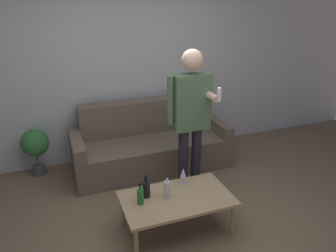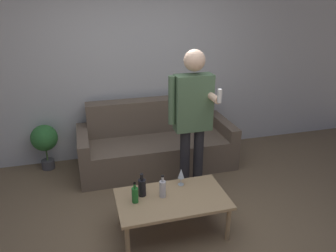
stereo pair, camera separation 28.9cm
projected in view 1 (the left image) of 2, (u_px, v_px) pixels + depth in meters
The scene contains 10 objects.
ground_plane at pixel (186, 244), 3.13m from camera, with size 16.00×16.00×0.00m, color #756047.
wall_back at pixel (127, 63), 4.46m from camera, with size 8.00×0.06×2.70m.
couch at pixel (150, 144), 4.49m from camera, with size 2.07×0.84×0.88m.
coffee_table at pixel (177, 201), 3.18m from camera, with size 1.07×0.62×0.39m.
bottle_orange at pixel (146, 188), 3.15m from camera, with size 0.08×0.08×0.24m.
bottle_green at pixel (140, 196), 3.04m from camera, with size 0.06×0.06×0.21m.
bottle_dark at pixel (167, 189), 3.14m from camera, with size 0.06×0.06×0.23m.
wine_glass_near at pixel (183, 173), 3.35m from camera, with size 0.07×0.07×0.18m.
person_standing_front at pixel (191, 113), 3.59m from camera, with size 0.48×0.43×1.70m.
potted_plant at pixel (35, 145), 4.20m from camera, with size 0.35×0.35×0.63m.
Camera 1 is at (-1.03, -2.26, 2.22)m, focal length 35.00 mm.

